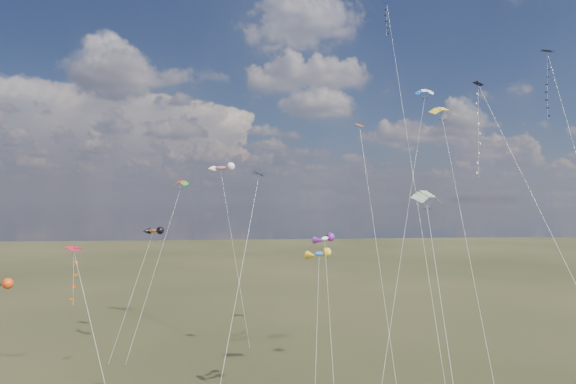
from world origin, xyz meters
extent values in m
cube|color=black|center=(24.19, 11.86, 32.40)|extent=(1.34, 1.33, 0.30)
cube|color=#0B0950|center=(13.12, 26.82, 42.33)|extent=(0.96, 0.90, 0.39)
cylinder|color=silver|center=(11.30, 13.15, 21.16)|extent=(3.66, 27.36, 42.34)
cube|color=black|center=(-3.48, 8.29, 20.34)|extent=(1.01, 1.07, 0.39)
cylinder|color=silver|center=(-5.62, 2.12, 10.17)|extent=(4.31, 12.38, 20.35)
cube|color=#A71528|center=(-17.07, 4.84, 14.69)|extent=(1.26, 1.27, 0.32)
cylinder|color=silver|center=(-14.26, 1.24, 7.35)|extent=(5.66, 7.22, 14.71)
cube|color=#110F50|center=(12.65, 2.70, 26.92)|extent=(0.61, 0.66, 0.30)
cylinder|color=silver|center=(13.67, -6.68, 13.46)|extent=(2.07, 18.78, 26.94)
cube|color=#EA5919|center=(8.70, 22.91, 26.66)|extent=(1.13, 1.10, 0.36)
cylinder|color=silver|center=(8.29, 14.49, 13.33)|extent=(0.84, 16.85, 26.68)
cylinder|color=silver|center=(12.11, 2.75, 13.47)|extent=(4.57, 21.10, 26.95)
cylinder|color=silver|center=(12.55, 18.47, 16.29)|extent=(14.02, 25.15, 32.59)
cylinder|color=silver|center=(7.98, -2.38, 9.34)|extent=(3.47, 15.52, 18.70)
cylinder|color=silver|center=(-14.84, 29.63, 10.29)|extent=(4.90, 10.96, 20.59)
cube|color=#332316|center=(-17.27, 24.17, 0.06)|extent=(0.10, 0.10, 0.12)
ellipsoid|color=#C44411|center=(-15.53, 32.36, 14.29)|extent=(2.88, 2.68, 1.02)
cylinder|color=silver|center=(-17.35, 28.44, 7.14)|extent=(3.67, 7.86, 14.30)
cube|color=#332316|center=(-19.17, 24.53, 0.06)|extent=(0.10, 0.10, 0.12)
ellipsoid|color=white|center=(2.88, 13.07, 14.63)|extent=(2.19, 2.37, 0.87)
cylinder|color=silver|center=(2.39, 7.80, 7.31)|extent=(1.00, 10.57, 14.64)
ellipsoid|color=red|center=(-7.31, 42.94, 22.92)|extent=(4.01, 3.07, 1.45)
cylinder|color=silver|center=(-5.37, 35.96, 11.46)|extent=(3.91, 14.00, 22.94)
cube|color=#332316|center=(-3.43, 28.97, 0.06)|extent=(0.10, 0.10, 0.12)
ellipsoid|color=blue|center=(2.29, 12.73, 13.28)|extent=(2.33, 2.02, 0.94)
cylinder|color=silver|center=(1.44, 9.08, 6.64)|extent=(1.74, 7.33, 13.29)
camera|label=1|loc=(-5.75, -33.76, 18.25)|focal=32.00mm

